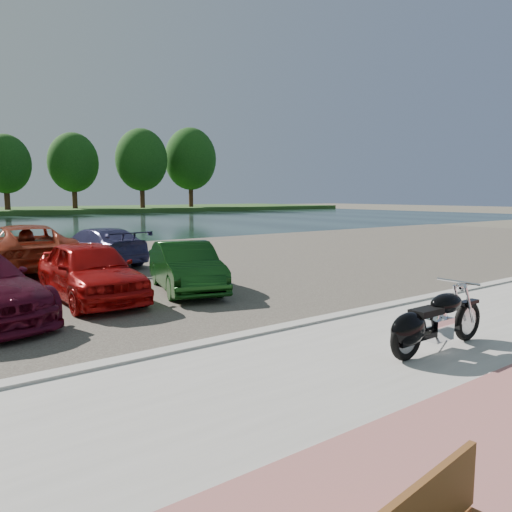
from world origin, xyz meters
The scene contains 9 objects.
ground centered at (0.00, 0.00, 0.00)m, with size 200.00×200.00×0.00m, color #595447.
promenade centered at (0.00, -1.00, 0.05)m, with size 60.00×6.00×0.10m, color #A9A69F.
kerb centered at (0.00, 2.00, 0.07)m, with size 60.00×0.30×0.14m, color #A9A69F.
parking_lot centered at (0.00, 11.00, 0.02)m, with size 60.00×18.00×0.04m, color #3F3933.
motorcycle centered at (-0.63, -0.47, 0.56)m, with size 2.33×0.75×1.05m.
car_4 centered at (-3.41, 6.73, 0.75)m, with size 1.67×4.15×1.42m, color #A50C0B.
car_5 centered at (-1.03, 6.44, 0.67)m, with size 1.33×3.82×1.26m, color #0F3A10.
car_10 centered at (-3.59, 12.58, 0.80)m, with size 2.53×5.48×1.52m, color #973119.
car_11 centered at (-1.14, 12.58, 0.70)m, with size 1.86×4.57×1.33m, color navy.
Camera 1 is at (-7.24, -4.80, 2.51)m, focal length 35.00 mm.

